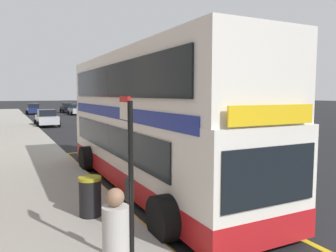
{
  "coord_description": "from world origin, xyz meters",
  "views": [
    {
      "loc": [
        -6.75,
        -2.25,
        3.09
      ],
      "look_at": [
        -1.77,
        7.67,
        2.01
      ],
      "focal_mm": 35.11,
      "sensor_mm": 36.0,
      "label": 1
    }
  ],
  "objects": [
    {
      "name": "double_decker_bus",
      "position": [
        -2.46,
        7.75,
        2.07
      ],
      "size": [
        3.22,
        11.27,
        4.4
      ],
      "color": "white",
      "rests_on": "ground"
    },
    {
      "name": "pavement_near",
      "position": [
        -7.0,
        32.0,
        0.07
      ],
      "size": [
        6.0,
        76.0,
        0.14
      ],
      "primitive_type": "cube",
      "color": "#A39E93",
      "rests_on": "ground"
    },
    {
      "name": "bus_stop_sign",
      "position": [
        -4.88,
        2.93,
        1.83
      ],
      "size": [
        0.09,
        0.51,
        2.91
      ],
      "color": "black",
      "rests_on": "pavement_near"
    },
    {
      "name": "ground_plane",
      "position": [
        0.0,
        32.0,
        0.0
      ],
      "size": [
        260.0,
        260.0,
        0.0
      ],
      "primitive_type": "plane",
      "color": "black"
    },
    {
      "name": "parked_car_silver_distant",
      "position": [
        2.96,
        47.44,
        0.8
      ],
      "size": [
        2.09,
        4.2,
        1.62
      ],
      "rotation": [
        0.0,
        0.0,
        -0.02
      ],
      "color": "#B2B5BA",
      "rests_on": "ground"
    },
    {
      "name": "parked_car_navy_behind",
      "position": [
        -2.6,
        52.11,
        0.8
      ],
      "size": [
        2.09,
        4.2,
        1.62
      ],
      "rotation": [
        0.0,
        0.0,
        0.03
      ],
      "color": "navy",
      "rests_on": "ground"
    },
    {
      "name": "parked_car_black_across",
      "position": [
        2.81,
        53.96,
        0.8
      ],
      "size": [
        2.09,
        4.2,
        1.62
      ],
      "rotation": [
        0.0,
        0.0,
        0.01
      ],
      "color": "black",
      "rests_on": "ground"
    },
    {
      "name": "bus_bay_markings",
      "position": [
        -2.55,
        8.1,
        0.01
      ],
      "size": [
        2.9,
        14.33,
        0.01
      ],
      "color": "gold",
      "rests_on": "ground"
    },
    {
      "name": "litter_bin",
      "position": [
        -4.96,
        5.52,
        0.62
      ],
      "size": [
        0.55,
        0.55,
        0.96
      ],
      "color": "black",
      "rests_on": "pavement_near"
    },
    {
      "name": "parked_car_silver_far",
      "position": [
        -3.05,
        30.97,
        0.8
      ],
      "size": [
        2.09,
        4.2,
        1.62
      ],
      "rotation": [
        0.0,
        0.0,
        -0.01
      ],
      "color": "#B2B5BA",
      "rests_on": "ground"
    },
    {
      "name": "pedestrian_waiting_near_sign",
      "position": [
        -5.55,
        1.6,
        1.12
      ],
      "size": [
        0.34,
        0.34,
        1.79
      ],
      "color": "#26262D",
      "rests_on": "pavement_near"
    }
  ]
}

